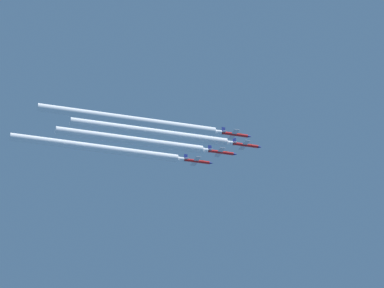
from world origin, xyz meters
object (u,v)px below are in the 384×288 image
(jet_lead, at_px, (246,145))
(jet_outer_left, at_px, (198,161))
(jet_left_wingman, at_px, (222,152))
(jet_right_wingman, at_px, (236,134))

(jet_lead, xyz_separation_m, jet_outer_left, (-15.15, -15.06, -1.96))
(jet_left_wingman, relative_size, jet_right_wingman, 1.00)
(jet_left_wingman, distance_m, jet_right_wingman, 15.81)
(jet_lead, distance_m, jet_right_wingman, 10.96)
(jet_lead, relative_size, jet_outer_left, 1.00)
(jet_lead, height_order, jet_right_wingman, jet_lead)
(jet_lead, xyz_separation_m, jet_right_wingman, (8.35, -7.08, -0.55))
(jet_right_wingman, relative_size, jet_outer_left, 1.00)
(jet_left_wingman, distance_m, jet_outer_left, 10.80)
(jet_left_wingman, height_order, jet_outer_left, jet_left_wingman)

